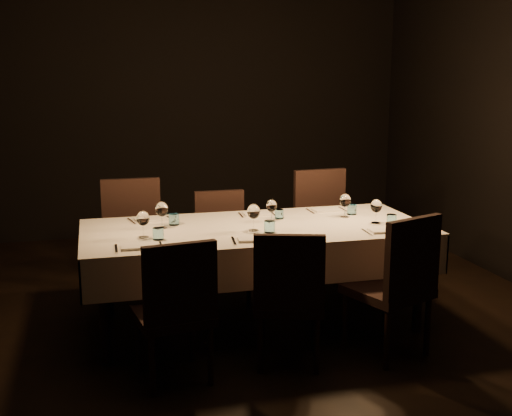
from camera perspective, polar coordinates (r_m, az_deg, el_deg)
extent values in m
cube|color=black|center=(4.96, 0.00, -10.29)|extent=(5.00, 6.00, 0.01)
cube|color=black|center=(7.54, -5.77, 9.06)|extent=(5.00, 0.01, 3.00)
cube|color=black|center=(4.73, 0.00, -2.02)|extent=(2.40, 1.00, 0.04)
cylinder|color=black|center=(4.30, -13.34, -9.03)|extent=(0.07, 0.07, 0.71)
cylinder|color=black|center=(5.09, -13.57, -5.71)|extent=(0.07, 0.07, 0.71)
cylinder|color=black|center=(4.86, 14.27, -6.61)|extent=(0.07, 0.07, 0.71)
cylinder|color=black|center=(5.57, 10.15, -4.03)|extent=(0.07, 0.07, 0.71)
cube|color=beige|center=(4.72, 0.00, -1.71)|extent=(2.52, 1.12, 0.01)
cube|color=beige|center=(5.28, -1.50, -1.88)|extent=(2.52, 0.01, 0.28)
cube|color=beige|center=(4.25, 1.87, -5.33)|extent=(2.52, 0.01, 0.28)
cube|color=beige|center=(5.20, 13.51, -2.41)|extent=(0.01, 1.12, 0.28)
cube|color=beige|center=(4.62, -15.29, -4.32)|extent=(0.01, 1.12, 0.28)
cylinder|color=black|center=(4.30, -5.67, -11.08)|extent=(0.04, 0.04, 0.38)
cylinder|color=black|center=(3.99, -4.07, -12.97)|extent=(0.04, 0.04, 0.38)
cylinder|color=black|center=(4.22, -10.42, -11.71)|extent=(0.04, 0.04, 0.38)
cylinder|color=black|center=(3.90, -9.20, -13.71)|extent=(0.04, 0.04, 0.38)
cube|color=black|center=(4.01, -7.43, -9.48)|extent=(0.50, 0.50, 0.06)
cube|color=black|center=(3.75, -6.73, -6.67)|extent=(0.44, 0.12, 0.48)
cube|color=silver|center=(4.22, -10.36, -3.38)|extent=(0.23, 0.15, 0.02)
cube|color=silver|center=(4.21, -12.31, -3.55)|extent=(0.02, 0.21, 0.01)
cube|color=silver|center=(4.23, -8.42, -3.33)|extent=(0.02, 0.21, 0.01)
cylinder|color=#B4E0F2|center=(4.39, -8.69, -2.27)|extent=(0.07, 0.07, 0.08)
cylinder|color=white|center=(4.47, -9.96, -2.56)|extent=(0.07, 0.07, 0.00)
cylinder|color=white|center=(4.46, -9.98, -1.99)|extent=(0.01, 0.01, 0.09)
ellipsoid|color=white|center=(4.44, -10.02, -0.91)|extent=(0.09, 0.09, 0.10)
cylinder|color=black|center=(4.46, 5.20, -10.26)|extent=(0.04, 0.04, 0.38)
cylinder|color=black|center=(4.13, 5.43, -12.12)|extent=(0.04, 0.04, 0.38)
cylinder|color=black|center=(4.45, 0.54, -10.22)|extent=(0.04, 0.04, 0.38)
cylinder|color=black|center=(4.13, 0.36, -12.09)|extent=(0.04, 0.04, 0.38)
cube|color=black|center=(4.21, 2.91, -8.41)|extent=(0.55, 0.55, 0.06)
cube|color=black|center=(3.94, 2.97, -5.73)|extent=(0.43, 0.18, 0.47)
cube|color=silver|center=(4.34, -0.06, -2.75)|extent=(0.25, 0.18, 0.02)
cube|color=silver|center=(4.30, -2.00, -2.94)|extent=(0.04, 0.21, 0.01)
cube|color=silver|center=(4.38, 1.84, -2.69)|extent=(0.04, 0.21, 0.01)
cylinder|color=#B4E0F2|center=(4.53, 1.21, -1.66)|extent=(0.08, 0.08, 0.08)
cylinder|color=white|center=(4.59, -0.22, -1.99)|extent=(0.07, 0.07, 0.00)
cylinder|color=white|center=(4.58, -0.22, -1.41)|extent=(0.01, 0.01, 0.09)
ellipsoid|color=white|center=(4.56, -0.22, -0.31)|extent=(0.09, 0.09, 0.11)
cylinder|color=black|center=(4.76, 11.39, -8.81)|extent=(0.04, 0.04, 0.41)
cylinder|color=black|center=(4.52, 14.99, -10.12)|extent=(0.04, 0.04, 0.41)
cylinder|color=black|center=(4.50, 7.92, -9.91)|extent=(0.04, 0.04, 0.41)
cylinder|color=black|center=(4.25, 11.56, -11.41)|extent=(0.04, 0.04, 0.41)
cube|color=black|center=(4.42, 11.59, -7.22)|extent=(0.60, 0.60, 0.06)
cube|color=black|center=(4.21, 13.77, -4.25)|extent=(0.46, 0.21, 0.51)
cube|color=silver|center=(4.66, 11.38, -1.96)|extent=(0.23, 0.16, 0.02)
cube|color=silver|center=(4.60, 9.80, -2.14)|extent=(0.03, 0.20, 0.01)
cube|color=silver|center=(4.72, 12.91, -1.91)|extent=(0.02, 0.20, 0.01)
cylinder|color=#B4E0F2|center=(4.87, 11.96, -1.01)|extent=(0.07, 0.07, 0.08)
cylinder|color=white|center=(4.91, 10.59, -1.29)|extent=(0.07, 0.07, 0.00)
cylinder|color=white|center=(4.90, 10.61, -0.79)|extent=(0.01, 0.01, 0.09)
ellipsoid|color=white|center=(4.88, 10.65, 0.18)|extent=(0.09, 0.09, 0.10)
cylinder|color=black|center=(5.20, -12.81, -6.99)|extent=(0.04, 0.04, 0.42)
cylinder|color=black|center=(5.58, -12.89, -5.67)|extent=(0.04, 0.04, 0.42)
cylinder|color=black|center=(5.21, -8.34, -6.75)|extent=(0.04, 0.04, 0.42)
cylinder|color=black|center=(5.60, -8.73, -5.45)|extent=(0.04, 0.04, 0.42)
cube|color=black|center=(5.32, -10.79, -3.72)|extent=(0.49, 0.49, 0.06)
cube|color=black|center=(5.46, -11.03, -0.15)|extent=(0.49, 0.06, 0.53)
cube|color=silver|center=(4.96, -9.28, -1.02)|extent=(0.26, 0.20, 0.02)
cube|color=silver|center=(4.96, -11.01, -1.17)|extent=(0.06, 0.21, 0.01)
cube|color=silver|center=(4.98, -7.56, -0.99)|extent=(0.06, 0.21, 0.01)
cylinder|color=#B4E0F2|center=(4.80, -7.30, -1.00)|extent=(0.08, 0.08, 0.08)
cylinder|color=white|center=(4.72, -8.33, -1.75)|extent=(0.07, 0.07, 0.00)
cylinder|color=white|center=(4.71, -8.35, -1.18)|extent=(0.01, 0.01, 0.09)
ellipsoid|color=white|center=(4.69, -8.38, -0.10)|extent=(0.09, 0.09, 0.11)
cylinder|color=black|center=(5.28, -4.33, -6.73)|extent=(0.04, 0.04, 0.37)
cylinder|color=black|center=(5.60, -4.93, -5.63)|extent=(0.04, 0.04, 0.37)
cylinder|color=black|center=(5.34, -0.66, -6.46)|extent=(0.04, 0.04, 0.37)
cylinder|color=black|center=(5.66, -1.47, -5.39)|extent=(0.04, 0.04, 0.37)
cube|color=black|center=(5.40, -2.87, -3.90)|extent=(0.43, 0.43, 0.06)
cube|color=black|center=(5.51, -3.27, -0.81)|extent=(0.42, 0.05, 0.46)
cube|color=silver|center=(5.10, 0.08, -0.52)|extent=(0.21, 0.14, 0.02)
cube|color=silver|center=(5.07, -1.35, -0.65)|extent=(0.02, 0.19, 0.01)
cube|color=silver|center=(5.14, 1.50, -0.49)|extent=(0.02, 0.19, 0.01)
cylinder|color=#B4E0F2|center=(4.96, 2.08, -0.54)|extent=(0.07, 0.07, 0.07)
cylinder|color=white|center=(4.87, 1.39, -1.19)|extent=(0.06, 0.06, 0.00)
cylinder|color=white|center=(4.86, 1.39, -0.71)|extent=(0.01, 0.01, 0.08)
ellipsoid|color=white|center=(4.85, 1.39, 0.20)|extent=(0.08, 0.08, 0.10)
cylinder|color=black|center=(5.50, 5.41, -5.65)|extent=(0.04, 0.04, 0.43)
cylinder|color=black|center=(5.86, 3.77, -4.51)|extent=(0.04, 0.04, 0.43)
cylinder|color=black|center=(5.68, 9.21, -5.20)|extent=(0.04, 0.04, 0.43)
cylinder|color=black|center=(6.03, 7.39, -4.13)|extent=(0.04, 0.04, 0.43)
cube|color=black|center=(5.70, 6.50, -2.50)|extent=(0.53, 0.53, 0.06)
cube|color=black|center=(5.82, 5.67, 0.84)|extent=(0.49, 0.09, 0.53)
cube|color=silver|center=(5.28, 6.31, -0.16)|extent=(0.23, 0.15, 0.02)
cube|color=silver|center=(5.23, 4.84, -0.30)|extent=(0.02, 0.21, 0.01)
cube|color=silver|center=(5.33, 7.76, -0.14)|extent=(0.01, 0.21, 0.01)
cylinder|color=#B4E0F2|center=(5.16, 8.52, -0.14)|extent=(0.07, 0.07, 0.08)
cylinder|color=white|center=(5.06, 7.89, -0.80)|extent=(0.07, 0.07, 0.00)
cylinder|color=white|center=(5.05, 7.91, -0.29)|extent=(0.01, 0.01, 0.09)
ellipsoid|color=white|center=(5.04, 7.93, 0.67)|extent=(0.09, 0.09, 0.10)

